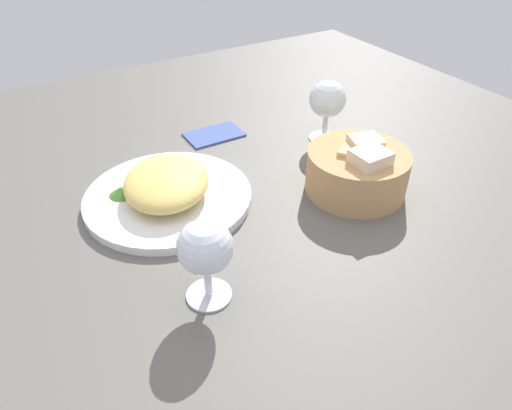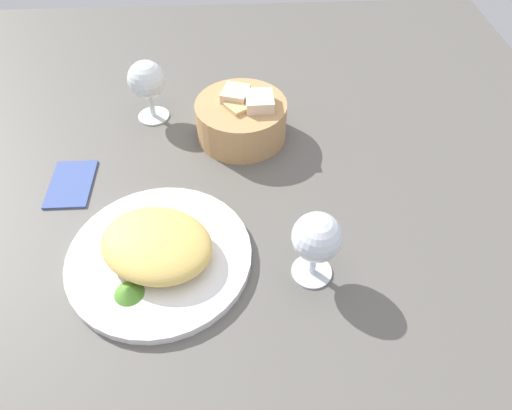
{
  "view_description": "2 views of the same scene",
  "coord_description": "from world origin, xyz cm",
  "px_view_note": "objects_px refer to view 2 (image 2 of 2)",
  "views": [
    {
      "loc": [
        52.34,
        -31.88,
        43.55
      ],
      "look_at": [
        6.09,
        -4.47,
        4.12
      ],
      "focal_mm": 32.55,
      "sensor_mm": 36.0,
      "label": 1
    },
    {
      "loc": [
        4.93,
        -52.69,
        54.7
      ],
      "look_at": [
        7.4,
        -6.46,
        3.67
      ],
      "focal_mm": 32.14,
      "sensor_mm": 36.0,
      "label": 2
    }
  ],
  "objects_px": {
    "bread_basket": "(242,118)",
    "wine_glass_near": "(317,240)",
    "wine_glass_far": "(147,82)",
    "plate": "(160,257)",
    "folded_napkin": "(71,183)"
  },
  "relations": [
    {
      "from": "bread_basket",
      "to": "folded_napkin",
      "type": "height_order",
      "value": "bread_basket"
    },
    {
      "from": "plate",
      "to": "folded_napkin",
      "type": "height_order",
      "value": "plate"
    },
    {
      "from": "folded_napkin",
      "to": "bread_basket",
      "type": "bearing_deg",
      "value": -68.42
    },
    {
      "from": "plate",
      "to": "wine_glass_near",
      "type": "relative_size",
      "value": 2.33
    },
    {
      "from": "wine_glass_far",
      "to": "folded_napkin",
      "type": "bearing_deg",
      "value": -123.55
    },
    {
      "from": "bread_basket",
      "to": "folded_napkin",
      "type": "bearing_deg",
      "value": -158.48
    },
    {
      "from": "wine_glass_near",
      "to": "wine_glass_far",
      "type": "distance_m",
      "value": 0.46
    },
    {
      "from": "bread_basket",
      "to": "folded_napkin",
      "type": "relative_size",
      "value": 1.49
    },
    {
      "from": "plate",
      "to": "folded_napkin",
      "type": "bearing_deg",
      "value": 135.1
    },
    {
      "from": "bread_basket",
      "to": "wine_glass_near",
      "type": "bearing_deg",
      "value": -74.23
    },
    {
      "from": "bread_basket",
      "to": "wine_glass_far",
      "type": "xyz_separation_m",
      "value": [
        -0.17,
        0.07,
        0.04
      ]
    },
    {
      "from": "plate",
      "to": "folded_napkin",
      "type": "relative_size",
      "value": 2.42
    },
    {
      "from": "folded_napkin",
      "to": "wine_glass_near",
      "type": "bearing_deg",
      "value": -117.24
    },
    {
      "from": "bread_basket",
      "to": "wine_glass_near",
      "type": "relative_size",
      "value": 1.44
    },
    {
      "from": "bread_basket",
      "to": "wine_glass_near",
      "type": "distance_m",
      "value": 0.33
    }
  ]
}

